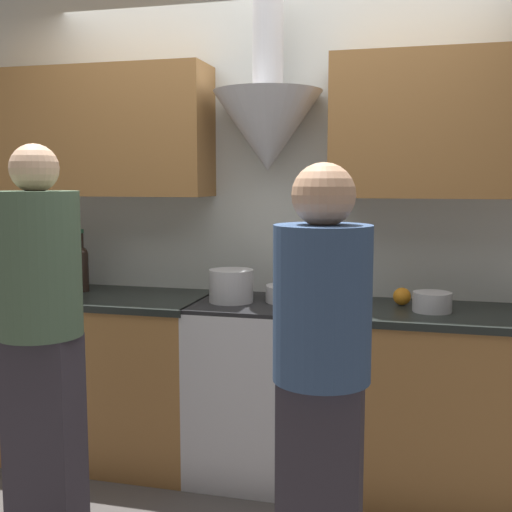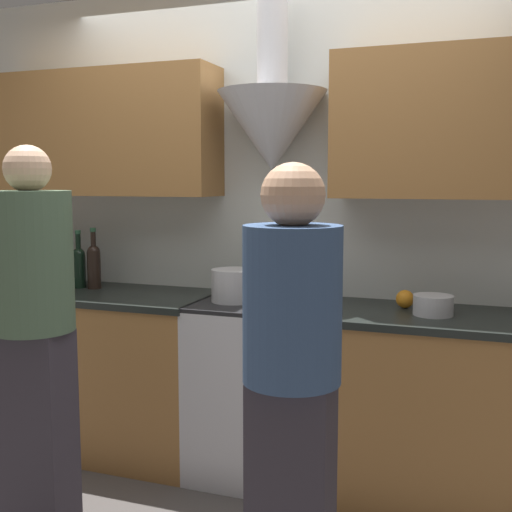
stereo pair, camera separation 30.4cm
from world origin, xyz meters
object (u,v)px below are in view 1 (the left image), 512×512
object	(u,v)px
stove_range	(261,388)
orange_fruit	(402,296)
wine_bottle_5	(65,267)
wine_bottle_6	(82,266)
mixing_bowl	(292,294)
wine_bottle_1	(5,264)
person_foreground_left	(41,333)
stock_pot	(231,286)
wine_bottle_3	(36,264)
saucepan	(432,302)
person_foreground_right	(321,375)
wine_bottle_2	(21,266)
wine_bottle_4	(51,266)

from	to	relation	value
stove_range	orange_fruit	bearing A→B (deg)	8.04
wine_bottle_5	wine_bottle_6	distance (m)	0.10
wine_bottle_5	mixing_bowl	distance (m)	1.31
wine_bottle_1	person_foreground_left	bearing A→B (deg)	-48.72
wine_bottle_1	stock_pot	xyz separation A→B (m)	(1.40, -0.10, -0.05)
wine_bottle_3	wine_bottle_5	xyz separation A→B (m)	(0.19, 0.00, -0.01)
wine_bottle_1	mixing_bowl	xyz separation A→B (m)	(1.70, -0.02, -0.10)
saucepan	person_foreground_left	size ratio (longest dim) A/B	0.11
wine_bottle_3	wine_bottle_6	world-z (taller)	wine_bottle_3
person_foreground_right	wine_bottle_2	bearing A→B (deg)	149.76
wine_bottle_2	wine_bottle_4	size ratio (longest dim) A/B	1.00
wine_bottle_3	wine_bottle_6	size ratio (longest dim) A/B	1.02
wine_bottle_1	mixing_bowl	size ratio (longest dim) A/B	1.29
wine_bottle_5	orange_fruit	world-z (taller)	wine_bottle_5
wine_bottle_1	saucepan	size ratio (longest dim) A/B	1.90
wine_bottle_1	wine_bottle_2	xyz separation A→B (m)	(0.11, -0.00, -0.01)
stove_range	mixing_bowl	size ratio (longest dim) A/B	3.39
wine_bottle_3	mixing_bowl	xyz separation A→B (m)	(1.50, -0.01, -0.10)
mixing_bowl	wine_bottle_1	bearing A→B (deg)	179.43
wine_bottle_2	wine_bottle_4	distance (m)	0.19
wine_bottle_2	wine_bottle_4	xyz separation A→B (m)	(0.19, 0.00, 0.01)
person_foreground_right	stove_range	bearing A→B (deg)	114.25
wine_bottle_2	wine_bottle_5	distance (m)	0.29
person_foreground_left	wine_bottle_2	bearing A→B (deg)	127.66
orange_fruit	saucepan	size ratio (longest dim) A/B	0.48
stock_pot	wine_bottle_2	bearing A→B (deg)	175.65
wine_bottle_2	saucepan	xyz separation A→B (m)	(2.29, -0.10, -0.09)
wine_bottle_2	person_foreground_right	xyz separation A→B (m)	(1.92, -1.12, -0.16)
wine_bottle_3	saucepan	size ratio (longest dim) A/B	1.95
wine_bottle_1	person_foreground_right	world-z (taller)	person_foreground_right
stock_pot	saucepan	bearing A→B (deg)	0.12
wine_bottle_2	wine_bottle_1	bearing A→B (deg)	179.41
wine_bottle_4	orange_fruit	size ratio (longest dim) A/B	3.77
stock_pot	saucepan	xyz separation A→B (m)	(1.00, 0.00, -0.04)
saucepan	stock_pot	bearing A→B (deg)	-179.88
orange_fruit	person_foreground_left	bearing A→B (deg)	-143.47
wine_bottle_2	stock_pot	bearing A→B (deg)	-4.35
stove_range	mixing_bowl	distance (m)	0.52
wine_bottle_1	saucepan	xyz separation A→B (m)	(2.40, -0.10, -0.09)
orange_fruit	person_foreground_left	size ratio (longest dim) A/B	0.05
wine_bottle_1	wine_bottle_4	size ratio (longest dim) A/B	1.04
wine_bottle_4	stove_range	bearing A→B (deg)	-3.23
orange_fruit	saucepan	world-z (taller)	saucepan
wine_bottle_3	orange_fruit	distance (m)	2.05
wine_bottle_2	wine_bottle_5	world-z (taller)	wine_bottle_5
person_foreground_left	stock_pot	bearing A→B (deg)	59.42
wine_bottle_3	orange_fruit	bearing A→B (deg)	1.02
orange_fruit	wine_bottle_3	bearing A→B (deg)	-178.98
stove_range	wine_bottle_1	xyz separation A→B (m)	(-1.55, 0.07, 0.59)
stove_range	wine_bottle_6	size ratio (longest dim) A/B	2.61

